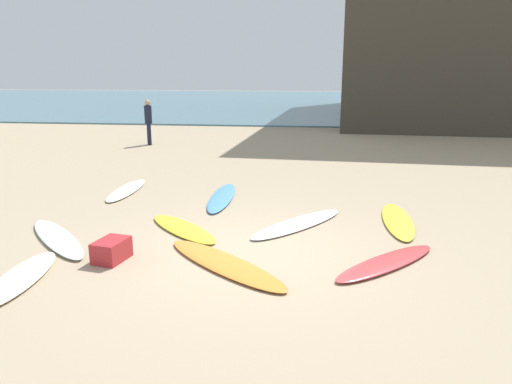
{
  "coord_description": "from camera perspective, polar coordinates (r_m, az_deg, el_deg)",
  "views": [
    {
      "loc": [
        1.03,
        -7.12,
        2.84
      ],
      "look_at": [
        -0.21,
        2.74,
        0.3
      ],
      "focal_mm": 33.68,
      "sensor_mm": 36.0,
      "label": 1
    }
  ],
  "objects": [
    {
      "name": "ground_plane",
      "position": [
        7.73,
        -0.97,
        -7.22
      ],
      "size": [
        120.0,
        120.0,
        0.0
      ],
      "primitive_type": "plane",
      "color": "tan"
    },
    {
      "name": "beach_cooler",
      "position": [
        7.7,
        -16.78,
        -6.63
      ],
      "size": [
        0.49,
        0.62,
        0.33
      ],
      "primitive_type": "cube",
      "rotation": [
        0.0,
        0.0,
        1.39
      ],
      "color": "#B2282D",
      "rests_on": "ground_plane"
    },
    {
      "name": "surfboard_7",
      "position": [
        9.06,
        5.0,
        -3.76
      ],
      "size": [
        1.95,
        2.34,
        0.07
      ],
      "primitive_type": "ellipsoid",
      "rotation": [
        0.0,
        0.0,
        -0.64
      ],
      "color": "white",
      "rests_on": "ground_plane"
    },
    {
      "name": "surfboard_6",
      "position": [
        11.94,
        -15.12,
        0.25
      ],
      "size": [
        0.6,
        2.29,
        0.07
      ],
      "primitive_type": "ellipsoid",
      "rotation": [
        0.0,
        0.0,
        0.04
      ],
      "color": "silver",
      "rests_on": "ground_plane"
    },
    {
      "name": "surfboard_8",
      "position": [
        8.86,
        -8.67,
        -4.29
      ],
      "size": [
        1.84,
        1.86,
        0.07
      ],
      "primitive_type": "ellipsoid",
      "rotation": [
        0.0,
        0.0,
        0.78
      ],
      "color": "yellow",
      "rests_on": "ground_plane"
    },
    {
      "name": "surfboard_2",
      "position": [
        10.88,
        -4.06,
        -0.61
      ],
      "size": [
        0.59,
        2.6,
        0.08
      ],
      "primitive_type": "ellipsoid",
      "rotation": [
        0.0,
        0.0,
        3.18
      ],
      "color": "#4F91DF",
      "rests_on": "ground_plane"
    },
    {
      "name": "surfboard_4",
      "position": [
        7.52,
        15.25,
        -8.07
      ],
      "size": [
        1.88,
        1.93,
        0.08
      ],
      "primitive_type": "ellipsoid",
      "rotation": [
        0.0,
        0.0,
        -0.77
      ],
      "color": "#DB4B4D",
      "rests_on": "ground_plane"
    },
    {
      "name": "beachgoer_near",
      "position": [
        19.1,
        -12.67,
        8.37
      ],
      "size": [
        0.37,
        0.37,
        1.73
      ],
      "rotation": [
        0.0,
        0.0,
        5.15
      ],
      "color": "#191E33",
      "rests_on": "ground_plane"
    },
    {
      "name": "ocean_water",
      "position": [
        44.55,
        5.95,
        10.66
      ],
      "size": [
        120.0,
        40.0,
        0.08
      ],
      "primitive_type": "cube",
      "color": "slate",
      "rests_on": "ground_plane"
    },
    {
      "name": "surfboard_3",
      "position": [
        7.52,
        -26.2,
        -9.09
      ],
      "size": [
        0.78,
        1.96,
        0.08
      ],
      "primitive_type": "ellipsoid",
      "rotation": [
        0.0,
        0.0,
        3.25
      ],
      "color": "#EAE5C8",
      "rests_on": "ground_plane"
    },
    {
      "name": "surfboard_1",
      "position": [
        8.94,
        -22.54,
        -5.04
      ],
      "size": [
        2.06,
        2.12,
        0.08
      ],
      "primitive_type": "ellipsoid",
      "rotation": [
        0.0,
        0.0,
        0.76
      ],
      "color": "white",
      "rests_on": "ground_plane"
    },
    {
      "name": "surfboard_5",
      "position": [
        7.25,
        -3.78,
        -8.46
      ],
      "size": [
        2.35,
        2.16,
        0.07
      ],
      "primitive_type": "ellipsoid",
      "rotation": [
        0.0,
        0.0,
        0.86
      ],
      "color": "orange",
      "rests_on": "ground_plane"
    },
    {
      "name": "surfboard_0",
      "position": [
        9.6,
        16.46,
        -3.26
      ],
      "size": [
        0.61,
        2.4,
        0.07
      ],
      "primitive_type": "ellipsoid",
      "rotation": [
        0.0,
        0.0,
        3.11
      ],
      "color": "yellow",
      "rests_on": "ground_plane"
    }
  ]
}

